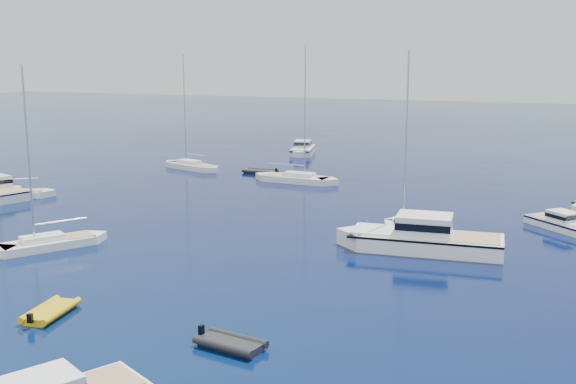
# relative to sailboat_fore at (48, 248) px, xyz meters

# --- Properties ---
(ground) EXTENTS (400.00, 400.00, 0.00)m
(ground) POSITION_rel_sailboat_fore_xyz_m (11.74, -10.90, 0.00)
(ground) COLOR #08264B
(ground) RESTS_ON ground
(motor_cruiser_centre) EXTENTS (12.55, 5.15, 3.20)m
(motor_cruiser_centre) POSITION_rel_sailboat_fore_xyz_m (23.72, 9.92, 0.00)
(motor_cruiser_centre) COLOR white
(motor_cruiser_centre) RESTS_ON ground
(motor_cruiser_far_r) EXTENTS (6.65, 6.37, 1.85)m
(motor_cruiser_far_r) POSITION_rel_sailboat_fore_xyz_m (32.57, 19.97, 0.00)
(motor_cruiser_far_r) COLOR white
(motor_cruiser_far_r) RESTS_ON ground
(motor_cruiser_horizon) EXTENTS (5.17, 9.66, 2.43)m
(motor_cruiser_horizon) POSITION_rel_sailboat_fore_xyz_m (-2.47, 51.94, 0.00)
(motor_cruiser_horizon) COLOR silver
(motor_cruiser_horizon) RESTS_ON ground
(sailboat_fore) EXTENTS (6.39, 8.84, 13.02)m
(sailboat_fore) POSITION_rel_sailboat_fore_xyz_m (0.00, 0.00, 0.00)
(sailboat_fore) COLOR white
(sailboat_fore) RESTS_ON ground
(sailboat_mid_r) EXTENTS (5.56, 9.84, 14.05)m
(sailboat_mid_r) POSITION_rel_sailboat_fore_xyz_m (21.94, 12.64, 0.00)
(sailboat_mid_r) COLOR white
(sailboat_mid_r) RESTS_ON ground
(sailboat_mid_l) EXTENTS (8.75, 7.14, 13.31)m
(sailboat_mid_l) POSITION_rel_sailboat_fore_xyz_m (-16.28, 12.23, 0.00)
(sailboat_mid_l) COLOR silver
(sailboat_mid_l) RESTS_ON ground
(sailboat_centre) EXTENTS (10.26, 2.89, 14.99)m
(sailboat_centre) POSITION_rel_sailboat_fore_xyz_m (5.48, 30.98, 0.00)
(sailboat_centre) COLOR silver
(sailboat_centre) RESTS_ON ground
(sailboat_far_l) EXTENTS (9.91, 5.40, 14.13)m
(sailboat_far_l) POSITION_rel_sailboat_fore_xyz_m (-9.62, 34.24, 0.00)
(sailboat_far_l) COLOR silver
(sailboat_far_l) RESTS_ON ground
(tender_yellow) EXTENTS (2.55, 3.79, 0.95)m
(tender_yellow) POSITION_rel_sailboat_fore_xyz_m (9.26, -9.76, 0.00)
(tender_yellow) COLOR gold
(tender_yellow) RESTS_ON ground
(tender_grey_near) EXTENTS (3.55, 2.28, 0.95)m
(tender_grey_near) POSITION_rel_sailboat_fore_xyz_m (19.58, -9.58, 0.00)
(tender_grey_near) COLOR black
(tender_grey_near) RESTS_ON ground
(tender_grey_far) EXTENTS (4.18, 2.31, 0.95)m
(tender_grey_far) POSITION_rel_sailboat_fore_xyz_m (-0.57, 34.63, 0.00)
(tender_grey_far) COLOR black
(tender_grey_far) RESTS_ON ground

